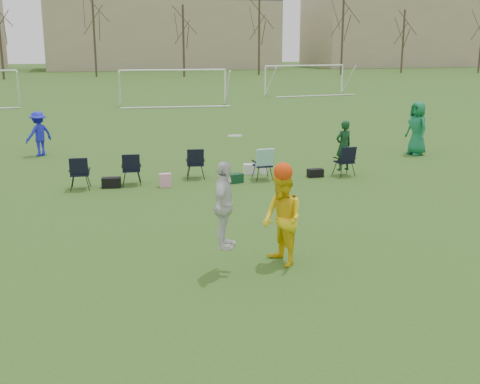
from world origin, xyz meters
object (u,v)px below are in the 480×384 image
object	(u,v)px
center_contest	(262,213)
goal_mid	(173,77)
goal_right	(305,71)
fielder_blue	(39,134)
fielder_green_far	(417,128)

from	to	relation	value
center_contest	goal_mid	bearing A→B (deg)	84.26
center_contest	goal_mid	size ratio (longest dim) A/B	0.35
goal_mid	goal_right	world-z (taller)	same
fielder_blue	goal_right	xyz separation A→B (m)	(19.92, 24.21, 1.08)
center_contest	goal_right	distance (m)	40.58
center_contest	goal_right	world-z (taller)	center_contest
fielder_green_far	goal_mid	distance (m)	22.49
fielder_green_far	goal_mid	bearing A→B (deg)	-173.93
fielder_blue	center_contest	bearing A→B (deg)	71.62
center_contest	goal_mid	xyz separation A→B (m)	(3.18, 31.63, 0.86)
fielder_blue	goal_mid	distance (m)	19.88
goal_right	center_contest	bearing A→B (deg)	-119.97
goal_mid	goal_right	distance (m)	13.42
fielder_green_far	center_contest	size ratio (longest dim) A/B	0.79
goal_mid	goal_right	bearing A→B (deg)	30.57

